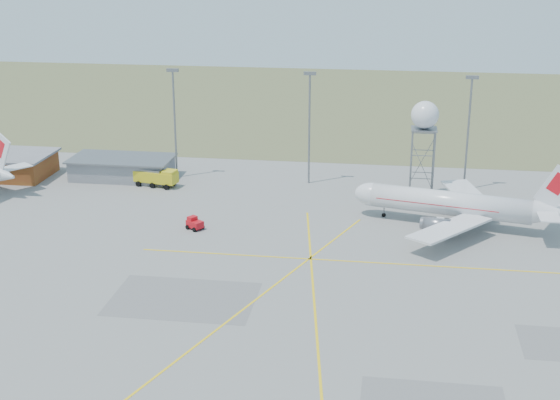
# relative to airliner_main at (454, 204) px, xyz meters

# --- Properties ---
(ground) EXTENTS (400.00, 400.00, 0.00)m
(ground) POSITION_rel_airliner_main_xyz_m (-14.87, -46.77, -3.51)
(ground) COLOR gray
(ground) RESTS_ON ground
(grass_strip) EXTENTS (400.00, 120.00, 0.03)m
(grass_strip) POSITION_rel_airliner_main_xyz_m (-14.87, 93.23, -3.49)
(grass_strip) COLOR #4E5F34
(grass_strip) RESTS_ON ground
(building_grey) EXTENTS (19.00, 10.00, 3.90)m
(building_grey) POSITION_rel_airliner_main_xyz_m (-59.87, 17.23, -1.54)
(building_grey) COLOR gray
(building_grey) RESTS_ON ground
(mast_a) EXTENTS (2.20, 0.50, 20.50)m
(mast_a) POSITION_rel_airliner_main_xyz_m (-49.87, 19.23, 8.56)
(mast_a) COLOR slate
(mast_a) RESTS_ON ground
(mast_b) EXTENTS (2.20, 0.50, 20.50)m
(mast_b) POSITION_rel_airliner_main_xyz_m (-24.87, 19.23, 8.56)
(mast_b) COLOR slate
(mast_b) RESTS_ON ground
(mast_c) EXTENTS (2.20, 0.50, 20.50)m
(mast_c) POSITION_rel_airliner_main_xyz_m (3.13, 19.23, 8.56)
(mast_c) COLOR slate
(mast_c) RESTS_ON ground
(airliner_main) EXTENTS (33.44, 31.94, 11.45)m
(airliner_main) POSITION_rel_airliner_main_xyz_m (0.00, 0.00, 0.00)
(airliner_main) COLOR silver
(airliner_main) RESTS_ON ground
(radar_tower) EXTENTS (4.69, 4.69, 16.99)m
(radar_tower) POSITION_rel_airliner_main_xyz_m (-4.70, 13.41, 6.02)
(radar_tower) COLOR slate
(radar_tower) RESTS_ON ground
(fire_truck) EXTENTS (8.42, 4.53, 3.22)m
(fire_truck) POSITION_rel_airliner_main_xyz_m (-51.91, 13.19, -1.96)
(fire_truck) COLOR gold
(fire_truck) RESTS_ON ground
(baggage_tug) EXTENTS (3.04, 2.97, 1.95)m
(baggage_tug) POSITION_rel_airliner_main_xyz_m (-39.61, -7.47, -2.77)
(baggage_tug) COLOR red
(baggage_tug) RESTS_ON ground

